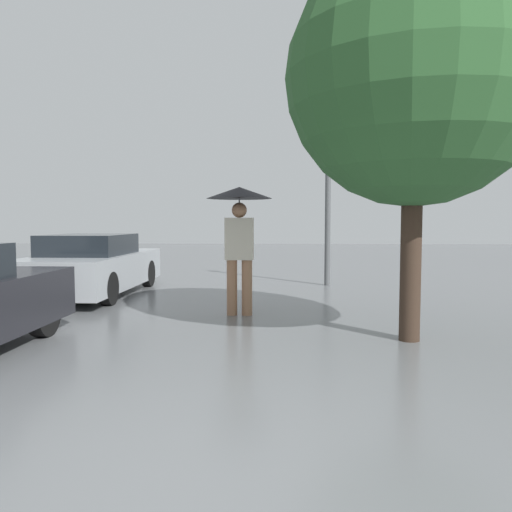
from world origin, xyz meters
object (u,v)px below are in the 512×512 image
tree (415,78)px  parked_car_farthest (93,266)px  street_lamp (328,180)px  pedestrian (239,218)px

tree → parked_car_farthest: bearing=146.1°
parked_car_farthest → tree: size_ratio=0.87×
parked_car_farthest → street_lamp: (4.75, 1.70, 1.82)m
parked_car_farthest → pedestrian: bearing=-33.2°
street_lamp → pedestrian: bearing=-114.3°
street_lamp → tree: bearing=-84.2°
pedestrian → tree: tree is taller
pedestrian → parked_car_farthest: bearing=146.8°
parked_car_farthest → street_lamp: bearing=19.7°
parked_car_farthest → tree: 6.87m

